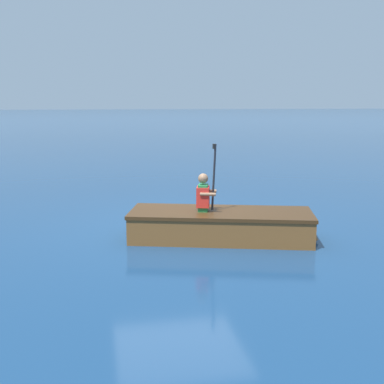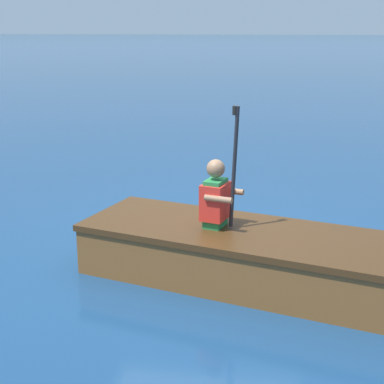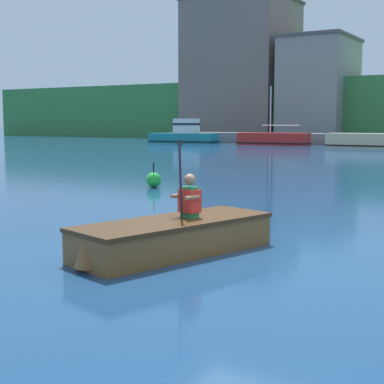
{
  "view_description": "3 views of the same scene",
  "coord_description": "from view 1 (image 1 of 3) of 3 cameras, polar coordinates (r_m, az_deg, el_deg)",
  "views": [
    {
      "loc": [
        -8.66,
        1.45,
        2.32
      ],
      "look_at": [
        -0.94,
        -0.07,
        0.85
      ],
      "focal_mm": 45.0,
      "sensor_mm": 36.0,
      "label": 1
    },
    {
      "loc": [
        -6.07,
        -0.84,
        2.32
      ],
      "look_at": [
        -0.94,
        -0.07,
        0.85
      ],
      "focal_mm": 55.0,
      "sensor_mm": 36.0,
      "label": 2
    },
    {
      "loc": [
        3.58,
        -7.58,
        1.9
      ],
      "look_at": [
        -0.94,
        -0.07,
        0.85
      ],
      "focal_mm": 55.0,
      "sensor_mm": 36.0,
      "label": 3
    }
  ],
  "objects": [
    {
      "name": "person_paddler",
      "position": [
        8.14,
        1.39,
        -0.26
      ],
      "size": [
        0.41,
        0.4,
        1.14
      ],
      "color": "#267F3F",
      "rests_on": "rowboat_foreground"
    },
    {
      "name": "ground_plane",
      "position": [
        9.08,
        -1.59,
        -4.2
      ],
      "size": [
        300.0,
        300.0,
        0.0
      ],
      "primitive_type": "plane",
      "color": "navy"
    },
    {
      "name": "rowboat_foreground",
      "position": [
        8.24,
        3.74,
        -3.76
      ],
      "size": [
        1.89,
        3.26,
        0.5
      ],
      "color": "brown",
      "rests_on": "ground"
    }
  ]
}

